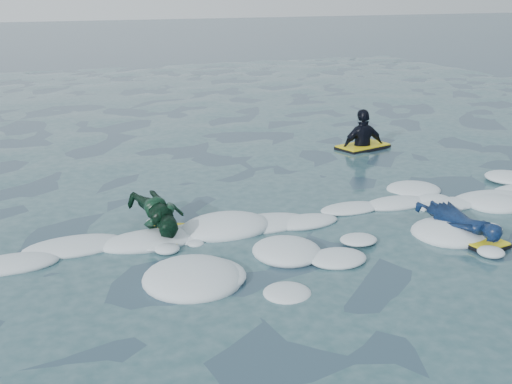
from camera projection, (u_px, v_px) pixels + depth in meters
ground at (271, 276)px, 7.71m from camera, size 120.00×120.00×0.00m
foam_band at (241, 245)px, 8.62m from camera, size 12.00×3.10×0.30m
prone_woman_unit at (461, 222)px, 8.91m from camera, size 0.66×1.51×0.37m
prone_child_unit at (160, 216)px, 8.92m from camera, size 0.81×1.38×0.53m
waiting_rider_unit at (363, 149)px, 13.68m from camera, size 1.26×0.89×1.70m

